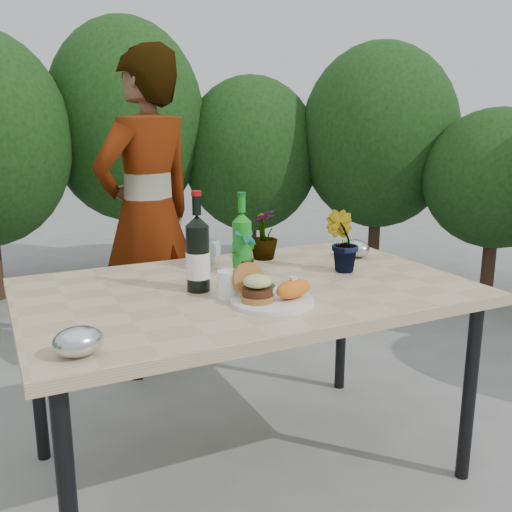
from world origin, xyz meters
name	(u,v)px	position (x,y,z in m)	size (l,w,h in m)	color
ground	(247,466)	(0.00, 0.00, 0.00)	(80.00, 80.00, 0.00)	slate
patio_table	(247,301)	(0.00, 0.00, 0.69)	(1.60, 1.00, 0.75)	tan
shrub_hedge	(181,154)	(0.33, 1.69, 1.13)	(6.81, 5.09, 2.15)	#382316
dinner_plate	(272,301)	(-0.01, -0.22, 0.76)	(0.28, 0.28, 0.01)	white
burger_stack	(255,286)	(-0.06, -0.20, 0.81)	(0.11, 0.16, 0.11)	#B7722D
sweet_potato	(293,289)	(0.06, -0.24, 0.80)	(0.15, 0.08, 0.06)	orange
grilled_veg	(264,287)	(0.01, -0.13, 0.78)	(0.08, 0.05, 0.03)	olive
wine_bottle	(198,255)	(-0.18, 0.02, 0.88)	(0.09, 0.09, 0.36)	black
sparkling_water	(242,244)	(0.06, 0.17, 0.87)	(0.08, 0.08, 0.32)	#198C1B
plastic_cup	(228,284)	(-0.12, -0.10, 0.80)	(0.07, 0.07, 0.10)	white
seedling_left	(246,249)	(0.07, 0.15, 0.85)	(0.11, 0.07, 0.20)	#1F531C
seedling_mid	(342,241)	(0.43, 0.02, 0.87)	(0.13, 0.11, 0.24)	#1E521C
seedling_right	(264,234)	(0.24, 0.34, 0.86)	(0.12, 0.12, 0.22)	#285B1F
blue_bowl	(204,252)	(-0.03, 0.36, 0.80)	(0.14, 0.14, 0.11)	silver
foil_packet_left	(78,341)	(-0.66, -0.38, 0.79)	(0.13, 0.11, 0.08)	silver
foil_packet_right	(356,248)	(0.63, 0.19, 0.79)	(0.13, 0.11, 0.08)	#B2B4B9
person	(148,216)	(-0.07, 1.07, 0.85)	(0.62, 0.41, 1.71)	#8A5B45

